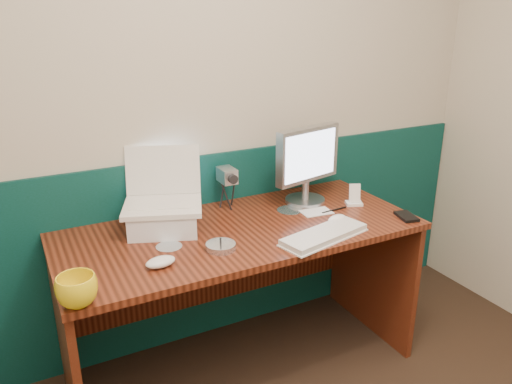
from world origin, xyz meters
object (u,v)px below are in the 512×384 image
laptop (161,179)px  camcorder (227,187)px  desk (241,301)px  mug (77,291)px  monitor (306,166)px  keyboard (324,236)px

laptop → camcorder: laptop is taller
camcorder → desk: bearing=-101.1°
desk → camcorder: camcorder is taller
mug → camcorder: 0.97m
desk → monitor: size_ratio=4.23×
mug → camcorder: bearing=35.5°
monitor → mug: bearing=-171.5°
laptop → mug: bearing=-113.5°
laptop → camcorder: (0.36, 0.12, -0.13)m
camcorder → keyboard: bearing=-66.3°
desk → laptop: bearing=155.9°
desk → camcorder: 0.55m
laptop → desk: bearing=-3.5°
laptop → keyboard: size_ratio=0.82×
desk → monitor: monitor is taller
laptop → monitor: bearing=21.0°
monitor → mug: (-1.17, -0.45, -0.14)m
desk → keyboard: (0.27, -0.26, 0.39)m
keyboard → laptop: bearing=133.1°
keyboard → mug: (-1.01, -0.05, 0.04)m
monitor → camcorder: 0.40m
keyboard → camcorder: 0.56m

